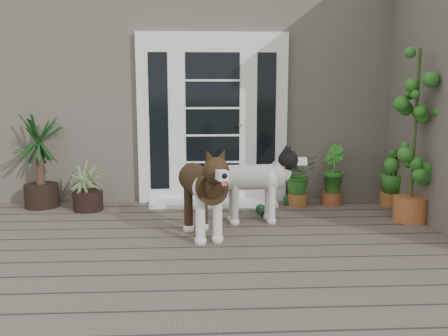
{
  "coord_description": "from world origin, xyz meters",
  "views": [
    {
      "loc": [
        -0.39,
        -3.74,
        1.63
      ],
      "look_at": [
        -0.1,
        1.75,
        0.7
      ],
      "focal_mm": 39.9,
      "sensor_mm": 36.0,
      "label": 1
    }
  ],
  "objects": [
    {
      "name": "deck",
      "position": [
        0.0,
        0.4,
        0.06
      ],
      "size": [
        6.2,
        4.6,
        0.12
      ],
      "primitive_type": "cube",
      "color": "#6B5B4C",
      "rests_on": "ground"
    },
    {
      "name": "house_main",
      "position": [
        0.0,
        4.65,
        1.55
      ],
      "size": [
        7.4,
        4.0,
        3.1
      ],
      "primitive_type": "cube",
      "color": "#665E54",
      "rests_on": "ground"
    },
    {
      "name": "door_unit",
      "position": [
        -0.2,
        2.6,
        1.19
      ],
      "size": [
        1.9,
        0.14,
        2.15
      ],
      "primitive_type": "cube",
      "color": "white",
      "rests_on": "deck"
    },
    {
      "name": "door_step",
      "position": [
        -0.2,
        2.4,
        0.14
      ],
      "size": [
        1.6,
        0.4,
        0.05
      ],
      "primitive_type": "cube",
      "color": "white",
      "rests_on": "deck"
    },
    {
      "name": "brindle_dog",
      "position": [
        -0.35,
        1.06,
        0.52
      ],
      "size": [
        0.67,
        1.04,
        0.8
      ],
      "primitive_type": null,
      "rotation": [
        0.0,
        0.0,
        3.43
      ],
      "color": "#392614",
      "rests_on": "deck"
    },
    {
      "name": "white_dog",
      "position": [
        0.2,
        1.57,
        0.49
      ],
      "size": [
        0.91,
        0.45,
        0.74
      ],
      "primitive_type": null,
      "rotation": [
        0.0,
        0.0,
        -1.49
      ],
      "color": "silver",
      "rests_on": "deck"
    },
    {
      "name": "spider_plant",
      "position": [
        -1.72,
        2.2,
        0.44
      ],
      "size": [
        0.65,
        0.65,
        0.63
      ],
      "primitive_type": null,
      "rotation": [
        0.0,
        0.0,
        0.09
      ],
      "color": "#9AB26D",
      "rests_on": "deck"
    },
    {
      "name": "yucca",
      "position": [
        -2.33,
        2.4,
        0.69
      ],
      "size": [
        1.01,
        1.01,
        1.14
      ],
      "primitive_type": null,
      "rotation": [
        0.0,
        0.0,
        -0.36
      ],
      "color": "black",
      "rests_on": "deck"
    },
    {
      "name": "herb_a",
      "position": [
        0.86,
        2.31,
        0.4
      ],
      "size": [
        0.58,
        0.58,
        0.57
      ],
      "primitive_type": "imported",
      "rotation": [
        0.0,
        0.0,
        0.41
      ],
      "color": "#175016",
      "rests_on": "deck"
    },
    {
      "name": "herb_b",
      "position": [
        1.3,
        2.35,
        0.39
      ],
      "size": [
        0.4,
        0.4,
        0.54
      ],
      "primitive_type": "imported",
      "rotation": [
        0.0,
        0.0,
        1.69
      ],
      "color": "#1C631F",
      "rests_on": "deck"
    },
    {
      "name": "herb_c",
      "position": [
        2.05,
        2.27,
        0.42
      ],
      "size": [
        0.49,
        0.49,
        0.6
      ],
      "primitive_type": "imported",
      "rotation": [
        0.0,
        0.0,
        4.39
      ],
      "color": "#1B4D16",
      "rests_on": "deck"
    },
    {
      "name": "sapling",
      "position": [
        1.97,
        1.52,
        1.1
      ],
      "size": [
        0.66,
        0.66,
        1.95
      ],
      "primitive_type": null,
      "rotation": [
        0.0,
        0.0,
        -0.17
      ],
      "color": "#18571B",
      "rests_on": "deck"
    },
    {
      "name": "clog_left",
      "position": [
        0.36,
        1.89,
        0.16
      ],
      "size": [
        0.18,
        0.3,
        0.08
      ],
      "primitive_type": null,
      "rotation": [
        0.0,
        0.0,
        0.16
      ],
      "color": "black",
      "rests_on": "deck"
    },
    {
      "name": "clog_right",
      "position": [
        0.75,
        2.4,
        0.16
      ],
      "size": [
        0.16,
        0.29,
        0.08
      ],
      "primitive_type": null,
      "rotation": [
        0.0,
        0.0,
        -0.15
      ],
      "color": "#153516",
      "rests_on": "deck"
    }
  ]
}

